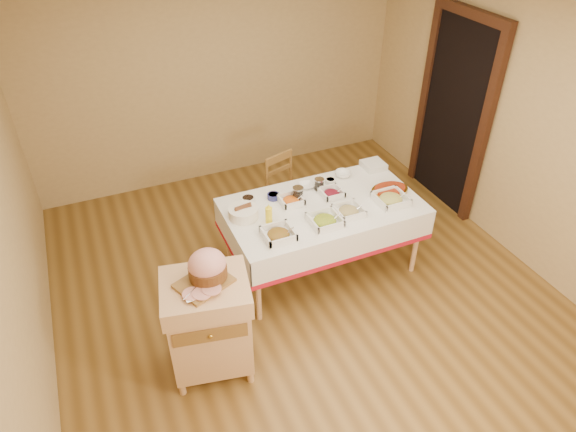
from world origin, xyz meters
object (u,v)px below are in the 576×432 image
(butcher_cart, at_px, (209,322))
(dining_chair, at_px, (287,193))
(dining_table, at_px, (322,219))
(bread_basket, at_px, (243,213))
(plate_stack, at_px, (373,165))
(mustard_bottle, at_px, (269,214))
(brass_platter, at_px, (390,190))
(ham_on_board, at_px, (207,268))
(preserve_jar_left, at_px, (298,194))
(preserve_jar_right, at_px, (319,185))

(butcher_cart, height_order, dining_chair, butcher_cart)
(dining_table, relative_size, butcher_cart, 2.00)
(bread_basket, height_order, plate_stack, bread_basket)
(butcher_cart, relative_size, dining_chair, 1.05)
(plate_stack, bearing_deg, butcher_cart, -151.58)
(dining_table, xyz_separation_m, mustard_bottle, (-0.56, -0.05, 0.25))
(brass_platter, bearing_deg, ham_on_board, -161.59)
(preserve_jar_left, xyz_separation_m, bread_basket, (-0.57, -0.07, -0.01))
(dining_chair, distance_m, plate_stack, 0.96)
(dining_chair, relative_size, brass_platter, 2.31)
(preserve_jar_right, bearing_deg, preserve_jar_left, -164.17)
(butcher_cart, xyz_separation_m, plate_stack, (2.13, 1.15, 0.28))
(ham_on_board, distance_m, preserve_jar_left, 1.46)
(mustard_bottle, xyz_separation_m, plate_stack, (1.35, 0.45, -0.05))
(bread_basket, bearing_deg, dining_chair, 42.36)
(dining_chair, bearing_deg, brass_platter, -48.14)
(dining_chair, xyz_separation_m, brass_platter, (0.73, -0.81, 0.33))
(preserve_jar_left, xyz_separation_m, mustard_bottle, (-0.39, -0.23, 0.03))
(butcher_cart, height_order, preserve_jar_right, butcher_cart)
(bread_basket, bearing_deg, preserve_jar_left, 6.62)
(dining_table, height_order, mustard_bottle, mustard_bottle)
(mustard_bottle, bearing_deg, preserve_jar_right, 25.10)
(dining_chair, distance_m, bread_basket, 1.02)
(butcher_cart, distance_m, plate_stack, 2.44)
(preserve_jar_right, height_order, plate_stack, preserve_jar_right)
(butcher_cart, distance_m, mustard_bottle, 1.10)
(dining_table, distance_m, brass_platter, 0.72)
(ham_on_board, height_order, preserve_jar_right, ham_on_board)
(mustard_bottle, bearing_deg, bread_basket, 137.99)
(ham_on_board, distance_m, brass_platter, 2.12)
(dining_table, relative_size, preserve_jar_right, 14.97)
(ham_on_board, xyz_separation_m, mustard_bottle, (0.74, 0.67, -0.17))
(ham_on_board, distance_m, mustard_bottle, 1.01)
(dining_chair, distance_m, preserve_jar_right, 0.64)
(ham_on_board, distance_m, preserve_jar_right, 1.71)
(bread_basket, distance_m, plate_stack, 1.56)
(dining_table, xyz_separation_m, bread_basket, (-0.74, 0.11, 0.21))
(dining_chair, xyz_separation_m, bread_basket, (-0.71, -0.64, 0.36))
(ham_on_board, height_order, brass_platter, ham_on_board)
(dining_table, relative_size, dining_chair, 2.09)
(dining_table, xyz_separation_m, ham_on_board, (-1.30, -0.72, 0.42))
(dining_table, bearing_deg, dining_chair, 92.87)
(ham_on_board, xyz_separation_m, preserve_jar_right, (1.39, 0.97, -0.21))
(ham_on_board, bearing_deg, preserve_jar_left, 38.55)
(dining_table, xyz_separation_m, preserve_jar_right, (0.08, 0.25, 0.22))
(dining_chair, relative_size, preserve_jar_left, 6.54)
(dining_chair, bearing_deg, bread_basket, -137.64)
(dining_table, height_order, bread_basket, bread_basket)
(bread_basket, distance_m, brass_platter, 1.45)
(dining_chair, height_order, ham_on_board, ham_on_board)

